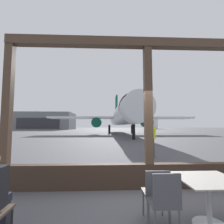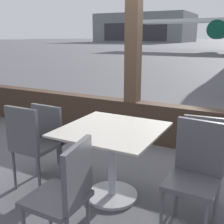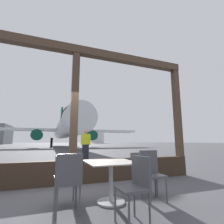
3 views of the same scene
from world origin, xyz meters
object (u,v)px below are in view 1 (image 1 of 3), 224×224
(cafe_chair_aisle_left, at_px, (165,199))
(fuel_storage_tank, at_px, (151,124))
(ground_crew_worker, at_px, (151,139))
(cafe_chair_aisle_right, at_px, (156,190))
(distant_hangar, at_px, (45,121))
(dining_table, at_px, (209,195))
(airplane, at_px, (122,116))

(cafe_chair_aisle_left, distance_m, fuel_storage_tank, 95.32)
(ground_crew_worker, xyz_separation_m, fuel_storage_tank, (24.27, 85.73, 1.99))
(cafe_chair_aisle_right, xyz_separation_m, ground_crew_worker, (1.47, 5.64, 0.38))
(ground_crew_worker, xyz_separation_m, distant_hangar, (-29.74, 69.75, 2.86))
(cafe_chair_aisle_left, xyz_separation_m, distant_hangar, (-28.27, 75.77, 3.22))
(fuel_storage_tank, bearing_deg, distant_hangar, -163.52)
(cafe_chair_aisle_left, bearing_deg, dining_table, 18.35)
(cafe_chair_aisle_left, distance_m, distant_hangar, 80.93)
(distant_hangar, bearing_deg, cafe_chair_aisle_left, -69.54)
(airplane, height_order, ground_crew_worker, airplane)
(ground_crew_worker, bearing_deg, cafe_chair_aisle_right, -104.64)
(airplane, distance_m, ground_crew_worker, 24.63)
(cafe_chair_aisle_right, height_order, fuel_storage_tank, fuel_storage_tank)
(fuel_storage_tank, bearing_deg, cafe_chair_aisle_right, -105.74)
(airplane, relative_size, ground_crew_worker, 19.78)
(dining_table, bearing_deg, ground_crew_worker, 83.46)
(dining_table, relative_size, distant_hangar, 0.04)
(airplane, bearing_deg, ground_crew_worker, -92.44)
(dining_table, bearing_deg, cafe_chair_aisle_left, -161.65)
(cafe_chair_aisle_left, bearing_deg, distant_hangar, 110.46)
(cafe_chair_aisle_right, distance_m, airplane, 30.36)
(cafe_chair_aisle_left, relative_size, cafe_chair_aisle_right, 1.07)
(cafe_chair_aisle_right, distance_m, distant_hangar, 80.58)
(airplane, bearing_deg, dining_table, -93.23)
(ground_crew_worker, bearing_deg, distant_hangar, 113.09)
(cafe_chair_aisle_left, height_order, cafe_chair_aisle_right, cafe_chair_aisle_left)
(dining_table, relative_size, cafe_chair_aisle_right, 1.07)
(airplane, xyz_separation_m, ground_crew_worker, (-1.04, -24.47, -2.61))
(cafe_chair_aisle_right, height_order, distant_hangar, distant_hangar)
(ground_crew_worker, bearing_deg, airplane, 87.56)
(distant_hangar, height_order, fuel_storage_tank, distant_hangar)
(distant_hangar, bearing_deg, airplane, -55.79)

